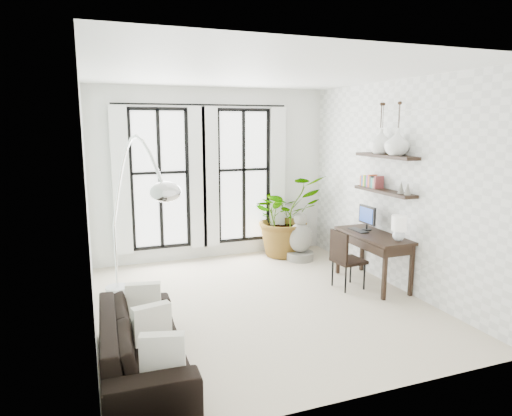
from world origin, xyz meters
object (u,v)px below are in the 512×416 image
desk (375,239)px  desk_chair (344,256)px  plant (285,215)px  buddha (300,240)px  sofa (143,342)px  arc_lamp (133,178)px

desk → desk_chair: size_ratio=1.52×
desk → desk_chair: (-0.52, 0.03, -0.24)m
plant → desk: bearing=-73.6°
desk_chair → buddha: size_ratio=1.01×
sofa → arc_lamp: size_ratio=0.79×
desk → buddha: (-0.48, 1.65, -0.38)m
desk → arc_lamp: size_ratio=0.52×
plant → desk_chair: bearing=-87.2°
buddha → arc_lamp: bearing=-150.8°
sofa → plant: (3.13, 3.42, 0.48)m
plant → arc_lamp: (-3.03, -2.20, 1.10)m
sofa → desk_chair: (3.23, 1.37, 0.22)m
plant → buddha: bearing=-72.9°
desk_chair → buddha: (0.03, 1.62, -0.14)m
buddha → desk_chair: bearing=-91.2°
sofa → desk: desk is taller
sofa → plant: plant is taller
sofa → desk: 4.00m
plant → desk_chair: 2.07m
sofa → buddha: buddha is taller
desk → arc_lamp: bearing=-178.2°
plant → buddha: plant is taller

